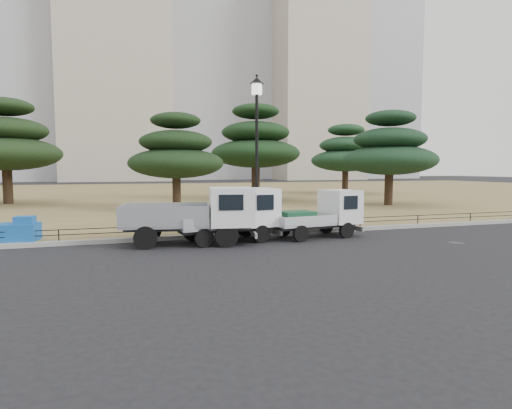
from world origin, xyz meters
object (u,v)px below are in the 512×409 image
object	(u,v)px
truck_large	(197,213)
tarp_pile	(18,231)
truck_kei_front	(235,215)
street_lamp	(257,128)
truck_kei_rear	(322,214)

from	to	relation	value
truck_large	tarp_pile	world-z (taller)	truck_large
truck_kei_front	street_lamp	xyz separation A→B (m)	(1.24, 1.27, 3.31)
tarp_pile	truck_large	bearing A→B (deg)	-15.59
truck_kei_front	truck_kei_rear	size ratio (longest dim) A/B	1.05
truck_large	truck_kei_rear	distance (m)	4.92
truck_large	tarp_pile	distance (m)	6.23
street_lamp	tarp_pile	size ratio (longest dim) A/B	4.32
truck_kei_front	street_lamp	distance (m)	3.76
truck_large	tarp_pile	xyz separation A→B (m)	(-5.97, 1.67, -0.61)
street_lamp	tarp_pile	distance (m)	9.44
truck_kei_rear	tarp_pile	xyz separation A→B (m)	(-10.89, 1.60, -0.41)
street_lamp	tarp_pile	bearing A→B (deg)	178.22
truck_large	truck_kei_front	bearing A→B (deg)	15.13
truck_kei_rear	tarp_pile	world-z (taller)	truck_kei_rear
truck_large	street_lamp	size ratio (longest dim) A/B	0.79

